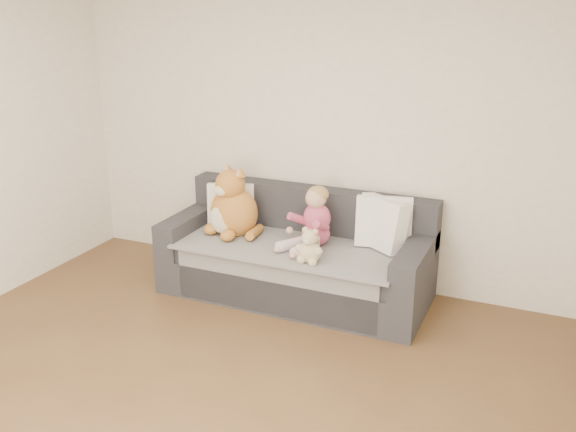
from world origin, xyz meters
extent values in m
plane|color=beige|center=(0.00, 2.50, 1.30)|extent=(4.50, 0.00, 4.50)
cube|color=#2D2D32|center=(0.02, 2.02, 0.15)|extent=(2.20, 0.90, 0.30)
cube|color=#2D2D32|center=(0.02, 1.99, 0.38)|extent=(1.90, 0.80, 0.15)
cube|color=#2D2D32|center=(0.02, 2.37, 0.65)|extent=(2.20, 0.20, 0.40)
cube|color=#2D2D32|center=(-0.98, 2.02, 0.45)|extent=(0.20, 0.90, 0.30)
cube|color=#2D2D32|center=(1.02, 2.02, 0.45)|extent=(0.20, 0.90, 0.30)
cube|color=gray|center=(0.02, 1.97, 0.46)|extent=(1.85, 0.88, 0.02)
cube|color=gray|center=(0.02, 1.58, 0.23)|extent=(1.70, 0.02, 0.41)
cube|color=white|center=(-0.67, 2.20, 0.66)|extent=(0.45, 0.34, 0.39)
cube|color=white|center=(0.70, 2.25, 0.68)|extent=(0.48, 0.30, 0.42)
cube|color=white|center=(0.70, 2.20, 0.68)|extent=(0.48, 0.41, 0.42)
ellipsoid|color=#C04354|center=(0.19, 2.05, 0.56)|extent=(0.24, 0.19, 0.19)
ellipsoid|color=#C04354|center=(0.20, 2.06, 0.70)|extent=(0.23, 0.19, 0.25)
ellipsoid|color=#DBAA8C|center=(0.19, 2.05, 0.87)|extent=(0.17, 0.17, 0.17)
ellipsoid|color=tan|center=(0.20, 2.07, 0.90)|extent=(0.18, 0.18, 0.14)
cylinder|color=#C04354|center=(0.06, 2.03, 0.68)|extent=(0.19, 0.22, 0.15)
cylinder|color=#C04354|center=(0.27, 1.95, 0.68)|extent=(0.07, 0.23, 0.15)
ellipsoid|color=#DBAA8C|center=(0.00, 1.95, 0.60)|extent=(0.06, 0.06, 0.06)
ellipsoid|color=#DBAA8C|center=(0.27, 1.85, 0.60)|extent=(0.06, 0.06, 0.06)
cylinder|color=#E5B2C6|center=(0.06, 1.89, 0.51)|extent=(0.22, 0.30, 0.10)
cylinder|color=#E5B2C6|center=(0.18, 1.84, 0.51)|extent=(0.15, 0.31, 0.10)
ellipsoid|color=#DBAA8C|center=(-0.01, 1.75, 0.51)|extent=(0.07, 0.09, 0.05)
ellipsoid|color=#DBAA8C|center=(0.15, 1.70, 0.51)|extent=(0.07, 0.09, 0.05)
ellipsoid|color=#B87929|center=(-0.54, 2.02, 0.66)|extent=(0.42, 0.35, 0.44)
ellipsoid|color=beige|center=(-0.59, 1.88, 0.63)|extent=(0.22, 0.10, 0.24)
ellipsoid|color=#B87929|center=(-0.55, 1.99, 0.91)|extent=(0.25, 0.25, 0.25)
ellipsoid|color=beige|center=(-0.59, 1.88, 0.88)|extent=(0.12, 0.08, 0.09)
cone|color=#B87929|center=(-0.61, 2.06, 1.03)|extent=(0.13, 0.13, 0.09)
cone|color=pink|center=(-0.61, 2.04, 1.03)|extent=(0.08, 0.08, 0.05)
cone|color=#B87929|center=(-0.47, 2.00, 1.03)|extent=(0.13, 0.13, 0.09)
cone|color=pink|center=(-0.47, 1.98, 1.03)|extent=(0.08, 0.08, 0.05)
ellipsoid|color=#B87929|center=(-0.70, 1.90, 0.52)|extent=(0.12, 0.14, 0.10)
ellipsoid|color=#B87929|center=(-0.50, 1.82, 0.52)|extent=(0.12, 0.14, 0.10)
cylinder|color=#B87929|center=(-0.34, 1.99, 0.52)|extent=(0.12, 0.29, 0.10)
ellipsoid|color=#CDB78E|center=(0.29, 1.69, 0.55)|extent=(0.18, 0.15, 0.18)
ellipsoid|color=#CDB78E|center=(0.28, 1.68, 0.67)|extent=(0.12, 0.12, 0.12)
ellipsoid|color=#CDB78E|center=(0.24, 1.69, 0.73)|extent=(0.05, 0.05, 0.05)
ellipsoid|color=#CDB78E|center=(0.33, 1.68, 0.73)|extent=(0.05, 0.05, 0.05)
ellipsoid|color=beige|center=(0.28, 1.63, 0.66)|extent=(0.05, 0.05, 0.05)
ellipsoid|color=#CDB78E|center=(0.20, 1.67, 0.58)|extent=(0.06, 0.06, 0.06)
ellipsoid|color=#CDB78E|center=(0.36, 1.66, 0.58)|extent=(0.06, 0.06, 0.06)
ellipsoid|color=#CDB78E|center=(0.23, 1.64, 0.50)|extent=(0.07, 0.07, 0.07)
ellipsoid|color=#CDB78E|center=(0.33, 1.63, 0.50)|extent=(0.07, 0.07, 0.07)
ellipsoid|color=white|center=(0.20, 1.87, 0.54)|extent=(0.15, 0.19, 0.14)
ellipsoid|color=white|center=(0.23, 1.78, 0.60)|extent=(0.09, 0.09, 0.09)
ellipsoid|color=black|center=(0.19, 1.79, 0.64)|extent=(0.03, 0.03, 0.03)
ellipsoid|color=black|center=(0.25, 1.80, 0.64)|extent=(0.03, 0.03, 0.03)
cylinder|color=purple|center=(0.22, 1.83, 0.52)|extent=(0.07, 0.07, 0.09)
cone|color=#4D983A|center=(0.22, 1.83, 0.58)|extent=(0.07, 0.07, 0.04)
cylinder|color=#4D983A|center=(0.17, 1.83, 0.53)|extent=(0.02, 0.02, 0.07)
cylinder|color=#4D983A|center=(0.27, 1.83, 0.53)|extent=(0.02, 0.02, 0.07)
camera|label=1|loc=(1.95, -2.52, 2.40)|focal=40.00mm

